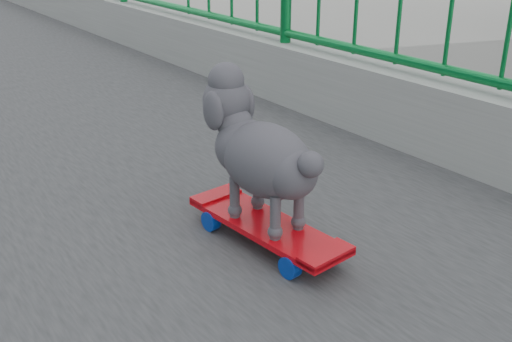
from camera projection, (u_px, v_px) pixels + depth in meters
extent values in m
cube|color=red|center=(266.00, 225.00, 1.76)|extent=(0.21, 0.56, 0.02)
cube|color=#99999E|center=(309.00, 254.00, 1.65)|extent=(0.10, 0.05, 0.02)
cylinder|color=#062B96|center=(290.00, 267.00, 1.61)|extent=(0.04, 0.07, 0.06)
sphere|color=yellow|center=(290.00, 267.00, 1.61)|extent=(0.03, 0.03, 0.03)
cylinder|color=#062B96|center=(326.00, 249.00, 1.70)|extent=(0.04, 0.07, 0.06)
sphere|color=yellow|center=(326.00, 249.00, 1.70)|extent=(0.03, 0.03, 0.03)
cube|color=#99999E|center=(229.00, 211.00, 1.90)|extent=(0.10, 0.05, 0.02)
cylinder|color=#062B96|center=(211.00, 221.00, 1.86)|extent=(0.04, 0.07, 0.06)
sphere|color=yellow|center=(211.00, 221.00, 1.86)|extent=(0.03, 0.03, 0.03)
cylinder|color=#062B96|center=(246.00, 207.00, 1.94)|extent=(0.04, 0.07, 0.06)
sphere|color=yellow|center=(246.00, 207.00, 1.94)|extent=(0.03, 0.03, 0.03)
ellipsoid|color=#2F2D32|center=(266.00, 160.00, 1.68)|extent=(0.23, 0.33, 0.21)
sphere|color=#2F2D32|center=(226.00, 100.00, 1.75)|extent=(0.14, 0.14, 0.14)
sphere|color=black|center=(208.00, 99.00, 1.82)|extent=(0.02, 0.02, 0.02)
sphere|color=#2F2D32|center=(311.00, 164.00, 1.55)|extent=(0.07, 0.07, 0.07)
cylinder|color=#2F2D32|center=(235.00, 197.00, 1.77)|extent=(0.03, 0.03, 0.13)
cylinder|color=#2F2D32|center=(258.00, 188.00, 1.82)|extent=(0.03, 0.03, 0.13)
cylinder|color=#2F2D32|center=(275.00, 218.00, 1.65)|extent=(0.03, 0.03, 0.13)
cylinder|color=#2F2D32|center=(299.00, 208.00, 1.70)|extent=(0.03, 0.03, 0.13)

